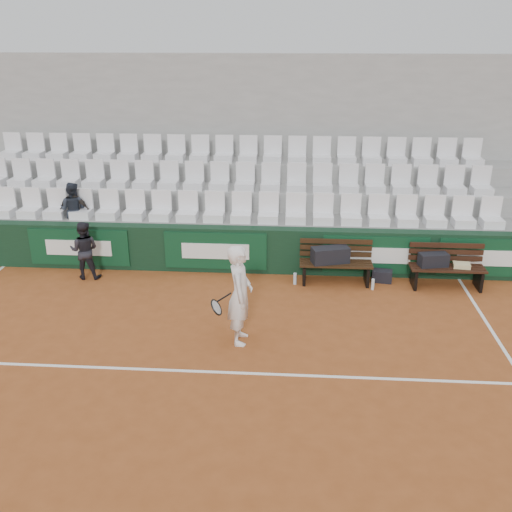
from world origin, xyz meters
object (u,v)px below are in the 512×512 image
at_px(water_bottle_far, 373,284).
at_px(tennis_player, 240,295).
at_px(sports_bag_left, 330,255).
at_px(ball_kid, 84,250).
at_px(spectator_c, 71,190).
at_px(sports_bag_ground, 382,276).
at_px(bench_left, 335,273).
at_px(water_bottle_near, 295,279).
at_px(spectator_b, 72,191).
at_px(bench_right, 446,277).
at_px(sports_bag_right, 433,260).

relative_size(water_bottle_far, tennis_player, 0.13).
bearing_deg(sports_bag_left, ball_kid, -178.67).
bearing_deg(spectator_c, sports_bag_ground, 177.69).
bearing_deg(bench_left, sports_bag_ground, 7.23).
height_order(sports_bag_left, sports_bag_ground, sports_bag_left).
height_order(sports_bag_left, water_bottle_near, sports_bag_left).
xyz_separation_m(tennis_player, spectator_b, (-4.07, 3.51, 0.73)).
bearing_deg(spectator_c, bench_right, 177.39).
bearing_deg(bench_right, sports_bag_left, 177.87).
relative_size(bench_right, spectator_b, 1.27).
height_order(bench_right, sports_bag_left, sports_bag_left).
xyz_separation_m(spectator_b, spectator_c, (-0.03, 0.00, 0.03)).
distance_m(sports_bag_left, spectator_c, 5.90).
height_order(bench_right, spectator_b, spectator_b).
distance_m(sports_bag_right, water_bottle_near, 2.84).
relative_size(water_bottle_near, water_bottle_far, 1.07).
distance_m(sports_bag_right, tennis_player, 4.48).
bearing_deg(spectator_b, spectator_c, 0.26).
bearing_deg(bench_left, sports_bag_right, -1.01).
height_order(bench_left, spectator_c, spectator_c).
distance_m(sports_bag_right, water_bottle_far, 1.33).
bearing_deg(sports_bag_left, tennis_player, -122.79).
distance_m(sports_bag_ground, water_bottle_far, 0.49).
relative_size(bench_left, tennis_player, 0.86).
relative_size(bench_left, sports_bag_left, 1.97).
xyz_separation_m(sports_bag_ground, spectator_b, (-6.81, 0.86, 1.47)).
xyz_separation_m(sports_bag_right, tennis_player, (-3.72, -2.49, 0.28)).
bearing_deg(water_bottle_far, spectator_c, 168.97).
distance_m(sports_bag_right, sports_bag_ground, 1.09).
bearing_deg(tennis_player, sports_bag_left, 57.21).
height_order(ball_kid, spectator_b, spectator_b).
height_order(water_bottle_near, tennis_player, tennis_player).
distance_m(bench_left, spectator_b, 6.06).
bearing_deg(sports_bag_right, sports_bag_left, 178.72).
height_order(bench_right, water_bottle_near, bench_right).
bearing_deg(spectator_c, ball_kid, 122.87).
xyz_separation_m(bench_left, spectator_c, (-5.86, 0.99, 1.40)).
height_order(bench_left, water_bottle_far, bench_left).
distance_m(water_bottle_near, ball_kid, 4.47).
xyz_separation_m(sports_bag_right, ball_kid, (-7.24, -0.07, 0.04)).
bearing_deg(spectator_b, sports_bag_left, 170.57).
relative_size(sports_bag_right, tennis_player, 0.33).
height_order(tennis_player, spectator_b, spectator_b).
bearing_deg(bench_left, spectator_b, 170.40).
distance_m(bench_left, sports_bag_ground, 1.00).
xyz_separation_m(sports_bag_left, spectator_c, (-5.73, 0.97, 1.01)).
distance_m(sports_bag_left, ball_kid, 5.15).
bearing_deg(tennis_player, bench_right, 31.39).
bearing_deg(spectator_b, bench_right, 172.77).
xyz_separation_m(bench_left, tennis_player, (-1.75, -2.52, 0.64)).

